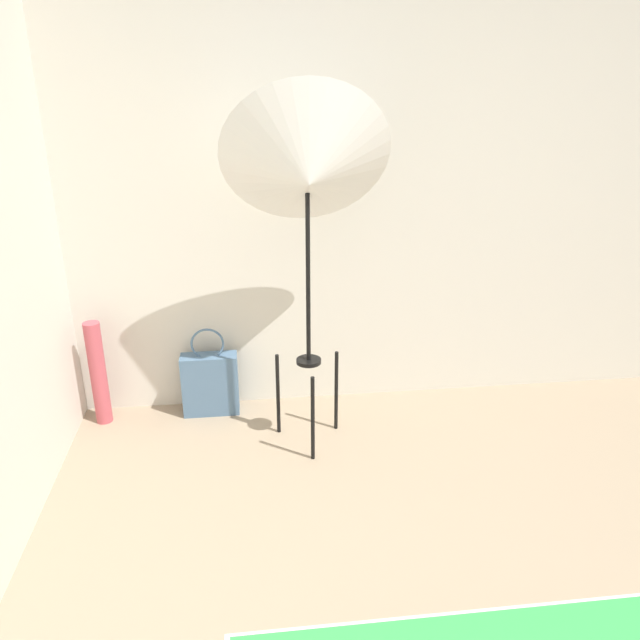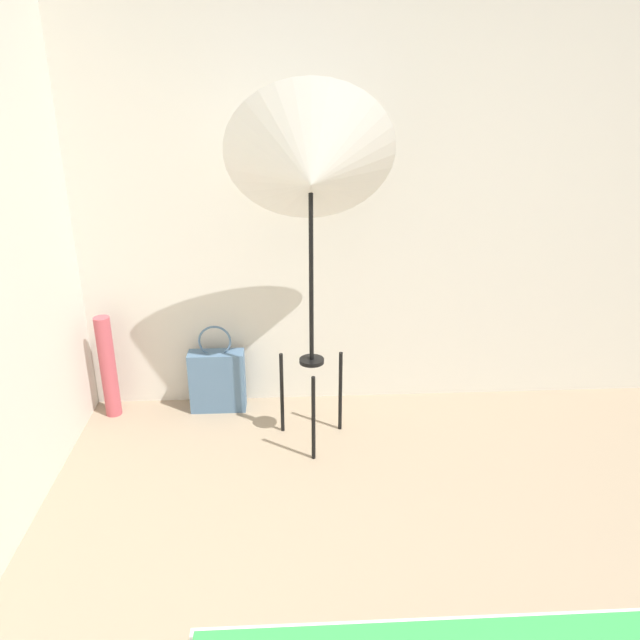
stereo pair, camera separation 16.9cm
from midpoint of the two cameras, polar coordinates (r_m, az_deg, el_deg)
wall_back at (r=3.44m, az=4.64°, el=12.97°), size 8.00×0.05×2.60m
photo_umbrella at (r=2.88m, az=-2.90°, el=13.41°), size 0.80×0.59×1.81m
tote_bag at (r=3.60m, az=-11.34°, el=-5.69°), size 0.31×0.12×0.52m
paper_roll at (r=3.63m, az=-20.90°, el=-4.60°), size 0.09×0.09×0.59m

